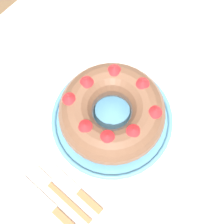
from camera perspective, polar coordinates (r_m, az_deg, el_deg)
The scene contains 8 objects.
ground_plane at distance 1.54m, azimuth -0.17°, elevation -11.58°, with size 8.00×8.00×0.00m, color brown.
dining_table at distance 0.88m, azimuth -0.30°, elevation -4.51°, with size 1.48×0.93×0.78m.
serving_dish at distance 0.78m, azimuth 0.00°, elevation -1.31°, with size 0.30×0.30×0.02m.
bundt_cake at distance 0.73m, azimuth -0.00°, elevation 0.03°, with size 0.25×0.25×0.10m.
fork at distance 0.76m, azimuth -10.02°, elevation -14.07°, with size 0.02×0.18×0.01m.
serving_knife at distance 0.76m, azimuth -10.31°, elevation -17.35°, with size 0.02×0.20×0.01m.
cake_knife at distance 0.75m, azimuth -6.00°, elevation -14.42°, with size 0.02×0.16×0.01m.
napkin at distance 0.90m, azimuth 14.22°, elevation 10.07°, with size 0.17×0.12×0.00m, color white.
Camera 1 is at (-0.18, -0.16, 1.52)m, focal length 50.00 mm.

